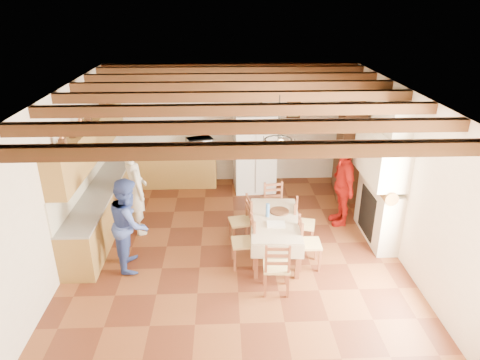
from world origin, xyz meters
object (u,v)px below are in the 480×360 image
(chair_right_far, at_px, (304,223))
(microwave, at_px, (200,145))
(hutch, at_px, (349,149))
(dining_table, at_px, (275,223))
(chair_right_near, at_px, (309,243))
(chair_end_near, at_px, (276,266))
(person_man, at_px, (136,190))
(person_woman_blue, at_px, (129,223))
(chair_left_near, at_px, (243,241))
(refrigerator, at_px, (255,152))
(chair_left_far, at_px, (240,221))
(chair_end_far, at_px, (275,207))
(person_woman_red, at_px, (343,185))

(chair_right_far, relative_size, microwave, 1.58)
(hutch, relative_size, microwave, 3.77)
(dining_table, bearing_deg, chair_right_near, -35.79)
(chair_end_near, bearing_deg, person_man, -34.96)
(hutch, bearing_deg, person_woman_blue, -140.38)
(dining_table, height_order, chair_end_near, chair_end_near)
(chair_end_near, xyz_separation_m, microwave, (-1.41, 4.36, 0.59))
(chair_right_far, distance_m, chair_end_near, 1.53)
(chair_left_near, distance_m, chair_right_far, 1.34)
(chair_end_near, bearing_deg, person_woman_blue, -15.31)
(refrigerator, distance_m, chair_left_far, 2.63)
(chair_left_near, xyz_separation_m, chair_end_near, (0.50, -0.76, 0.00))
(refrigerator, relative_size, hutch, 0.85)
(chair_right_near, bearing_deg, hutch, -24.30)
(chair_left_near, height_order, person_man, person_man)
(hutch, relative_size, chair_left_far, 2.38)
(chair_left_far, bearing_deg, hutch, 118.36)
(chair_right_near, relative_size, chair_end_near, 1.00)
(refrigerator, relative_size, chair_right_near, 2.02)
(chair_left_far, height_order, microwave, microwave)
(person_woman_blue, bearing_deg, dining_table, -92.61)
(dining_table, distance_m, person_woman_blue, 2.58)
(person_man, xyz_separation_m, microwave, (1.16, 2.31, 0.14))
(microwave, bearing_deg, chair_end_near, -91.31)
(chair_end_near, bearing_deg, chair_left_near, -52.92)
(chair_left_far, height_order, person_woman_blue, person_woman_blue)
(dining_table, height_order, chair_right_near, chair_right_near)
(chair_right_far, height_order, microwave, microwave)
(refrigerator, distance_m, chair_end_far, 2.06)
(chair_right_near, bearing_deg, microwave, 31.01)
(dining_table, height_order, chair_right_far, chair_right_far)
(dining_table, bearing_deg, chair_left_far, 144.67)
(person_woman_red, bearing_deg, person_woman_blue, -74.09)
(hutch, relative_size, person_man, 1.24)
(dining_table, bearing_deg, person_woman_blue, -174.88)
(hutch, height_order, chair_right_far, hutch)
(microwave, bearing_deg, hutch, -29.92)
(microwave, bearing_deg, dining_table, -84.57)
(hutch, relative_size, dining_table, 1.31)
(hutch, xyz_separation_m, chair_right_near, (-1.47, -3.02, -0.66))
(refrigerator, xyz_separation_m, chair_left_near, (-0.43, -3.30, -0.49))
(chair_right_near, distance_m, person_woman_red, 1.88)
(person_woman_red, bearing_deg, chair_end_near, -38.88)
(chair_right_far, bearing_deg, hutch, -17.38)
(refrigerator, xyz_separation_m, chair_end_near, (0.07, -4.06, -0.49))
(refrigerator, relative_size, chair_left_near, 2.02)
(chair_right_far, xyz_separation_m, person_man, (-3.26, 0.69, 0.44))
(hutch, relative_size, chair_left_near, 2.38)
(hutch, xyz_separation_m, person_man, (-4.71, -1.64, -0.22))
(chair_right_near, bearing_deg, chair_left_far, 56.15)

